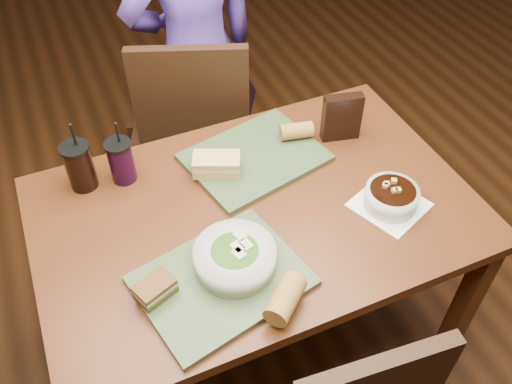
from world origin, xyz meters
TOP-DOWN VIEW (x-y plane):
  - ground at (0.00, 0.00)m, footprint 6.00×6.00m
  - dining_table at (0.00, 0.00)m, footprint 1.30×0.85m
  - chair_far at (-0.01, 0.68)m, footprint 0.55×0.56m
  - diner at (0.10, 0.83)m, footprint 0.62×0.46m
  - tray_near at (-0.19, -0.21)m, footprint 0.48×0.40m
  - tray_far at (0.08, 0.20)m, footprint 0.48×0.40m
  - salad_bowl at (-0.14, -0.18)m, footprint 0.22×0.22m
  - soup_bowl at (0.37, -0.15)m, footprint 0.25×0.25m
  - sandwich_near at (-0.36, -0.19)m, footprint 0.12×0.10m
  - sandwich_far at (-0.06, 0.18)m, footprint 0.17×0.13m
  - baguette_near at (-0.07, -0.35)m, footprint 0.14×0.13m
  - baguette_far at (0.25, 0.23)m, footprint 0.12×0.08m
  - cup_cola at (-0.45, 0.31)m, footprint 0.09×0.09m
  - cup_berry at (-0.33, 0.29)m, footprint 0.08×0.08m
  - chip_bag at (0.39, 0.19)m, footprint 0.13×0.07m

SIDE VIEW (x-z plane):
  - ground at x=0.00m, z-range 0.00..0.00m
  - chair_far at x=-0.01m, z-range 0.05..1.04m
  - dining_table at x=0.00m, z-range 0.28..1.03m
  - tray_near at x=-0.19m, z-range 0.75..0.77m
  - tray_far at x=0.08m, z-range 0.75..0.77m
  - diner at x=0.10m, z-range 0.00..1.56m
  - soup_bowl at x=0.37m, z-range 0.75..0.82m
  - sandwich_near at x=-0.36m, z-range 0.77..0.81m
  - baguette_far at x=0.25m, z-range 0.77..0.82m
  - sandwich_far at x=-0.06m, z-range 0.77..0.83m
  - baguette_near at x=-0.07m, z-range 0.77..0.83m
  - salad_bowl at x=-0.14m, z-range 0.77..0.84m
  - cup_berry at x=-0.33m, z-range 0.71..0.94m
  - cup_cola at x=-0.45m, z-range 0.71..0.95m
  - chip_bag at x=0.39m, z-range 0.75..0.92m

